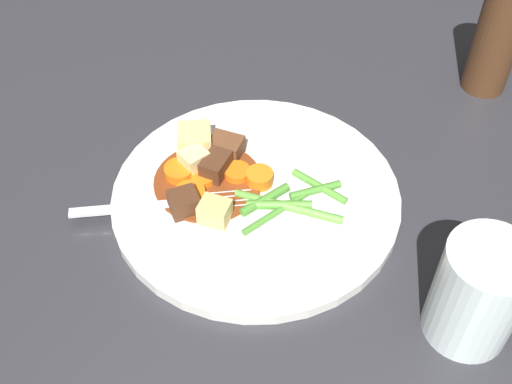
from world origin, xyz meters
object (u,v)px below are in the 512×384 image
at_px(dinner_plate, 256,196).
at_px(pepper_mill, 497,39).
at_px(carrot_slice_1, 203,179).
at_px(water_glass, 478,293).
at_px(meat_chunk_3, 216,167).
at_px(meat_chunk_2, 203,156).
at_px(carrot_slice_3, 237,173).
at_px(carrot_slice_4, 256,177).
at_px(fork, 168,205).
at_px(potato_chunk_1, 215,212).
at_px(meat_chunk_0, 184,203).
at_px(meat_chunk_1, 226,147).
at_px(potato_chunk_2, 195,141).
at_px(carrot_slice_2, 190,194).
at_px(potato_chunk_0, 194,161).
at_px(carrot_slice_0, 179,173).

distance_m(dinner_plate, pepper_mill, 0.33).
xyz_separation_m(carrot_slice_1, water_glass, (-0.26, 0.09, 0.03)).
height_order(dinner_plate, meat_chunk_3, meat_chunk_3).
xyz_separation_m(carrot_slice_1, meat_chunk_2, (0.01, -0.03, 0.00)).
relative_size(carrot_slice_3, water_glass, 0.27).
distance_m(carrot_slice_4, fork, 0.09).
bearing_deg(meat_chunk_3, meat_chunk_2, -37.29).
relative_size(dinner_plate, meat_chunk_3, 8.71).
relative_size(potato_chunk_1, meat_chunk_0, 1.04).
xyz_separation_m(carrot_slice_3, meat_chunk_1, (0.02, -0.03, 0.01)).
bearing_deg(dinner_plate, water_glass, 156.36).
bearing_deg(potato_chunk_2, carrot_slice_1, 118.43).
bearing_deg(meat_chunk_2, potato_chunk_1, 117.14).
distance_m(dinner_plate, meat_chunk_3, 0.05).
distance_m(dinner_plate, carrot_slice_2, 0.07).
bearing_deg(meat_chunk_2, carrot_slice_1, 108.74).
xyz_separation_m(potato_chunk_0, pepper_mill, (-0.28, -0.24, 0.04)).
bearing_deg(meat_chunk_3, pepper_mill, -137.14).
bearing_deg(potato_chunk_2, potato_chunk_1, 120.28).
relative_size(meat_chunk_1, water_glass, 0.33).
bearing_deg(carrot_slice_3, potato_chunk_2, -24.17).
height_order(carrot_slice_1, potato_chunk_2, potato_chunk_2).
height_order(meat_chunk_0, fork, meat_chunk_0).
relative_size(carrot_slice_0, carrot_slice_3, 1.13).
bearing_deg(dinner_plate, carrot_slice_1, 1.02).
bearing_deg(meat_chunk_0, potato_chunk_1, 174.31).
relative_size(carrot_slice_2, potato_chunk_2, 0.88).
xyz_separation_m(potato_chunk_0, meat_chunk_2, (-0.00, -0.01, -0.00)).
bearing_deg(dinner_plate, carrot_slice_4, -72.64).
bearing_deg(carrot_slice_4, potato_chunk_2, -19.36).
height_order(carrot_slice_1, pepper_mill, pepper_mill).
relative_size(potato_chunk_1, meat_chunk_1, 0.85).
distance_m(carrot_slice_1, potato_chunk_2, 0.05).
xyz_separation_m(carrot_slice_2, potato_chunk_0, (0.01, -0.04, 0.01)).
bearing_deg(pepper_mill, potato_chunk_0, 40.31).
relative_size(potato_chunk_1, potato_chunk_2, 0.82).
bearing_deg(meat_chunk_0, meat_chunk_2, -86.46).
distance_m(dinner_plate, water_glass, 0.23).
height_order(potato_chunk_2, meat_chunk_1, potato_chunk_2).
distance_m(dinner_plate, meat_chunk_1, 0.06).
bearing_deg(meat_chunk_3, potato_chunk_2, -40.57).
bearing_deg(potato_chunk_2, meat_chunk_0, 101.59).
bearing_deg(fork, pepper_mill, -134.85).
bearing_deg(potato_chunk_1, water_glass, 168.76).
relative_size(potato_chunk_0, pepper_mill, 0.19).
distance_m(carrot_slice_2, meat_chunk_2, 0.05).
xyz_separation_m(carrot_slice_0, fork, (-0.00, 0.04, -0.00)).
bearing_deg(potato_chunk_1, fork, -4.41).
relative_size(dinner_plate, carrot_slice_1, 11.12).
bearing_deg(carrot_slice_4, meat_chunk_1, -36.34).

